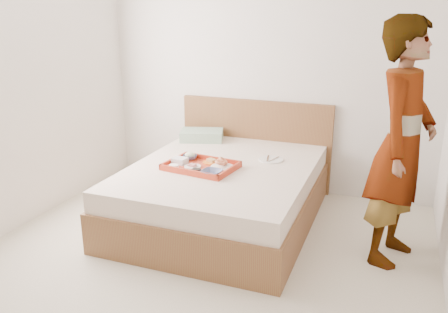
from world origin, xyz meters
TOP-DOWN VIEW (x-y plane):
  - ground at (0.00, 0.00)m, footprint 3.50×4.00m
  - wall_back at (0.00, 2.00)m, footprint 3.50×0.01m
  - bed at (-0.09, 1.00)m, footprint 1.65×2.00m
  - headboard at (-0.09, 1.97)m, footprint 1.65×0.06m
  - pillow at (-0.61, 1.71)m, footprint 0.51×0.42m
  - tray at (-0.24, 0.86)m, footprint 0.64×0.51m
  - prawn_plate at (-0.06, 0.90)m, footprint 0.23×0.23m
  - navy_bowl_big at (-0.07, 0.70)m, footprint 0.19×0.19m
  - sauce_dish at (-0.22, 0.69)m, footprint 0.10×0.10m
  - meat_plate at (-0.31, 0.82)m, footprint 0.16×0.16m
  - bread_plate at (-0.20, 0.99)m, footprint 0.16×0.16m
  - salad_bowl at (-0.42, 1.02)m, footprint 0.15×0.15m
  - plastic_tub at (-0.45, 0.87)m, footprint 0.14×0.12m
  - cheese_round at (-0.45, 0.74)m, footprint 0.10×0.10m
  - dinner_plate at (0.27, 1.30)m, footprint 0.25×0.25m
  - person at (1.37, 0.86)m, footprint 0.61×0.76m

SIDE VIEW (x-z plane):
  - ground at x=0.00m, z-range -0.01..0.01m
  - bed at x=-0.09m, z-range 0.00..0.53m
  - headboard at x=-0.09m, z-range 0.00..0.95m
  - dinner_plate at x=0.27m, z-range 0.53..0.54m
  - meat_plate at x=-0.31m, z-range 0.55..0.56m
  - bread_plate at x=-0.20m, z-range 0.55..0.56m
  - prawn_plate at x=-0.06m, z-range 0.55..0.56m
  - tray at x=-0.24m, z-range 0.53..0.58m
  - cheese_round at x=-0.45m, z-range 0.55..0.58m
  - sauce_dish at x=-0.22m, z-range 0.55..0.58m
  - salad_bowl at x=-0.42m, z-range 0.55..0.59m
  - navy_bowl_big at x=-0.07m, z-range 0.55..0.59m
  - plastic_tub at x=-0.45m, z-range 0.55..0.60m
  - pillow at x=-0.61m, z-range 0.53..0.64m
  - person at x=1.37m, z-range 0.00..1.84m
  - wall_back at x=0.00m, z-range 0.00..2.60m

